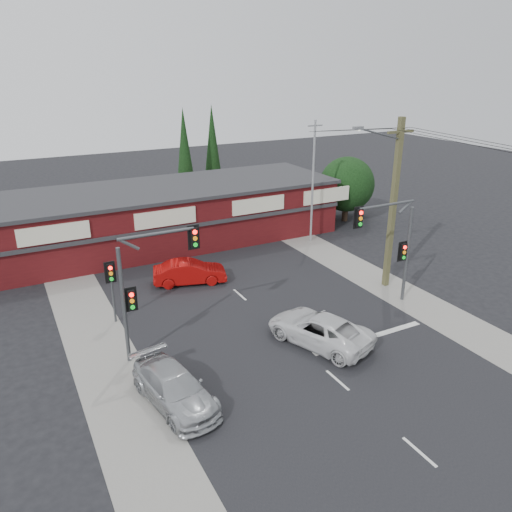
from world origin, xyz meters
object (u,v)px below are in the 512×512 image
red_sedan (190,272)px  shop_building (162,215)px  white_suv (319,329)px  utility_pole (392,200)px  silver_suv (175,388)px

red_sedan → shop_building: size_ratio=0.16×
white_suv → utility_pole: (7.31, 3.70, 4.66)m
white_suv → shop_building: bearing=-104.0°
red_sedan → silver_suv: bearing=172.8°
shop_building → utility_pole: utility_pole is taller
red_sedan → utility_pole: 12.76m
silver_suv → red_sedan: (4.68, 10.74, 0.03)m
silver_suv → utility_pole: 16.47m
white_suv → shop_building: (-2.05, 17.69, 1.40)m
red_sedan → shop_building: bearing=9.5°
silver_suv → shop_building: size_ratio=0.18×
silver_suv → red_sedan: bearing=57.0°
white_suv → utility_pole: bearing=-173.8°
white_suv → shop_building: shop_building is taller
shop_building → utility_pole: size_ratio=2.73×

